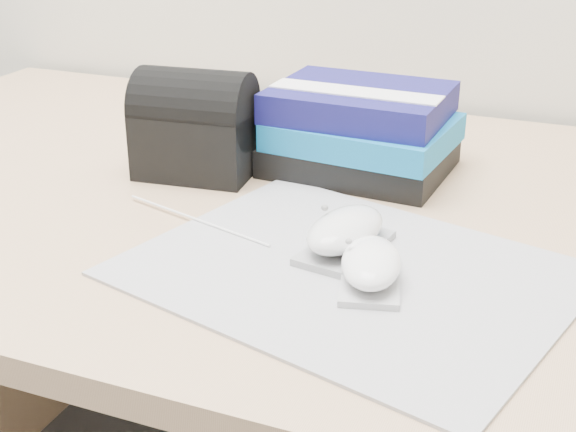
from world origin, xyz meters
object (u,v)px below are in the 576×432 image
at_px(book_stack, 361,130).
at_px(desk, 380,352).
at_px(pouch, 195,124).
at_px(mouse_rear, 345,233).
at_px(mouse_front, 371,266).

bearing_deg(book_stack, desk, -40.81).
relative_size(book_stack, pouch, 1.55).
relative_size(mouse_rear, pouch, 0.81).
distance_m(mouse_front, book_stack, 0.31).
bearing_deg(pouch, desk, 10.82).
distance_m(mouse_rear, pouch, 0.29).
relative_size(mouse_front, book_stack, 0.47).
xyz_separation_m(mouse_rear, pouch, (-0.24, 0.15, 0.04)).
bearing_deg(mouse_front, mouse_rear, 128.30).
relative_size(desk, mouse_front, 14.70).
height_order(desk, mouse_rear, mouse_rear).
bearing_deg(mouse_rear, pouch, 148.99).
bearing_deg(desk, book_stack, 139.19).
relative_size(desk, book_stack, 6.95).
height_order(book_stack, pouch, pouch).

